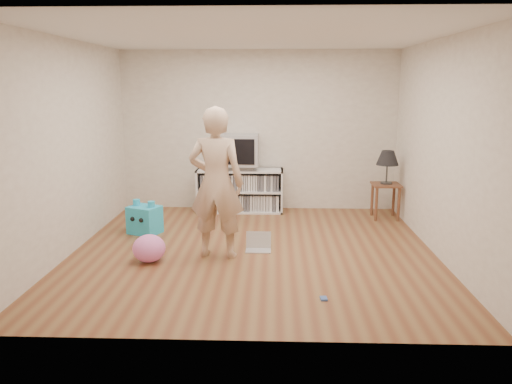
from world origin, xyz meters
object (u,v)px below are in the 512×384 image
Objects in this scene: crt_tv at (240,150)px; plush_pink at (149,248)px; dvd_deck at (240,167)px; table_lamp at (388,159)px; side_table at (386,192)px; laptop at (258,245)px; media_unit at (240,190)px; plush_blue at (145,219)px; person at (216,183)px.

crt_tv is 1.56× the size of plush_pink.
dvd_deck is 2.33m from table_lamp.
dvd_deck is at bearing 170.83° from side_table.
laptop is (0.37, -1.96, -0.96)m from crt_tv.
plush_blue is at bearing -133.54° from media_unit.
table_lamp reaches higher than side_table.
crt_tv is (0.00, -0.02, 0.67)m from media_unit.
plush_pink is (-3.20, -2.08, -0.78)m from table_lamp.
laptop is at bearing 20.74° from plush_pink.
side_table is 0.53m from table_lamp.
crt_tv is at bearing 69.64° from plush_pink.
side_table is 0.30× the size of person.
media_unit is 2.33m from side_table.
dvd_deck is (0.00, -0.02, 0.39)m from media_unit.
side_table reaches higher than plush_pink.
person reaches higher than crt_tv.
media_unit is 0.77× the size of person.
crt_tv is at bearing -90.00° from dvd_deck.
plush_blue is at bearing -165.25° from side_table.
laptop is (0.37, -1.98, -0.29)m from media_unit.
person reaches higher than side_table.
crt_tv reaches higher than table_lamp.
media_unit reaches higher than laptop.
crt_tv reaches higher than laptop.
laptop is at bearing -79.50° from media_unit.
person is at bearing -93.23° from crt_tv.
side_table is at bearing 38.79° from plush_blue.
crt_tv is 2.75m from plush_pink.
media_unit is 2.55× the size of side_table.
table_lamp is 3.90m from plush_pink.
laptop is at bearing -140.32° from side_table.
media_unit is at bearing 170.45° from table_lamp.
side_table is 3.67m from plush_blue.
dvd_deck is 2.67m from plush_pink.
laptop is 1.37m from plush_pink.
crt_tv reaches higher than plush_pink.
person is (-2.42, -1.85, 0.49)m from side_table.
crt_tv is 0.33× the size of person.
plush_pink is at bearing -110.36° from crt_tv.
crt_tv reaches higher than side_table.
crt_tv is 1.17× the size of table_lamp.
crt_tv is 2.32m from table_lamp.
plush_blue is at bearing -133.89° from dvd_deck.
dvd_deck is 0.89× the size of plush_blue.
media_unit reaches higher than plush_blue.
side_table is (2.29, -0.37, -0.32)m from dvd_deck.
table_lamp is at bearing 38.79° from plush_blue.
person is 3.59× the size of plush_blue.
media_unit is at bearing 170.45° from side_table.
side_table is (2.29, -0.37, -0.60)m from crt_tv.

